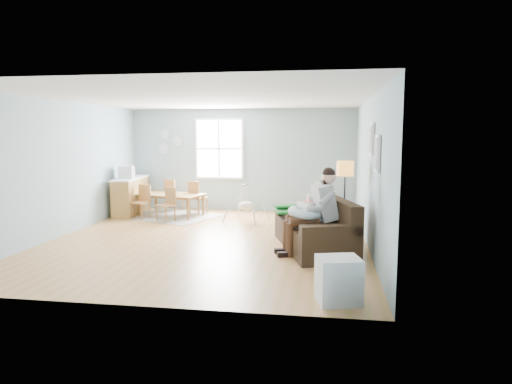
% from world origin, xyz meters
% --- Properties ---
extents(room, '(8.40, 9.40, 3.90)m').
position_xyz_m(room, '(0.00, 0.00, 2.42)').
color(room, '#AB7F3C').
extents(window, '(1.32, 0.08, 1.62)m').
position_xyz_m(window, '(-0.60, 3.46, 1.65)').
color(window, white).
rests_on(window, room).
extents(pictures, '(0.05, 1.34, 0.74)m').
position_xyz_m(pictures, '(2.97, -1.05, 1.85)').
color(pictures, white).
rests_on(pictures, room).
extents(wall_plates, '(0.67, 0.02, 0.66)m').
position_xyz_m(wall_plates, '(-2.00, 3.47, 1.83)').
color(wall_plates, '#90A0AD').
rests_on(wall_plates, room).
extents(sofa, '(1.60, 2.47, 0.93)m').
position_xyz_m(sofa, '(2.09, -0.40, 0.33)').
color(sofa, black).
rests_on(sofa, room).
extents(green_throw, '(1.19, 1.07, 0.04)m').
position_xyz_m(green_throw, '(1.79, 0.31, 0.59)').
color(green_throw, '#16611B').
rests_on(green_throw, sofa).
extents(beige_pillow, '(0.26, 0.56, 0.54)m').
position_xyz_m(beige_pillow, '(2.15, 0.24, 0.83)').
color(beige_pillow, beige).
rests_on(beige_pillow, sofa).
extents(father, '(1.10, 0.71, 1.48)m').
position_xyz_m(father, '(2.05, -0.75, 0.79)').
color(father, '#9A9A9D').
rests_on(father, sofa).
extents(nursing_pillow, '(0.68, 0.67, 0.23)m').
position_xyz_m(nursing_pillow, '(1.88, -0.80, 0.71)').
color(nursing_pillow, silver).
rests_on(nursing_pillow, father).
extents(infant, '(0.31, 0.41, 0.15)m').
position_xyz_m(infant, '(1.86, -0.77, 0.81)').
color(infant, silver).
rests_on(infant, nursing_pillow).
extents(toddler, '(0.60, 0.36, 0.91)m').
position_xyz_m(toddler, '(1.95, -0.22, 0.78)').
color(toddler, white).
rests_on(toddler, sofa).
extents(floor_lamp, '(0.31, 0.31, 1.54)m').
position_xyz_m(floor_lamp, '(2.57, 0.12, 1.28)').
color(floor_lamp, black).
rests_on(floor_lamp, room).
extents(storage_cube, '(0.60, 0.55, 0.56)m').
position_xyz_m(storage_cube, '(2.39, -3.01, 0.28)').
color(storage_cube, silver).
rests_on(storage_cube, room).
extents(rug, '(2.67, 2.38, 0.01)m').
position_xyz_m(rug, '(-1.60, 2.35, 0.01)').
color(rug, '#9E9A90').
rests_on(rug, room).
extents(dining_table, '(1.75, 1.25, 0.56)m').
position_xyz_m(dining_table, '(-1.60, 2.35, 0.28)').
color(dining_table, brown).
rests_on(dining_table, rug).
extents(chair_sw, '(0.46, 0.46, 0.81)m').
position_xyz_m(chair_sw, '(-2.18, 1.99, 0.45)').
color(chair_sw, brown).
rests_on(chair_sw, rug).
extents(chair_se, '(0.49, 0.49, 0.80)m').
position_xyz_m(chair_se, '(-1.43, 1.69, 0.44)').
color(chair_se, brown).
rests_on(chair_se, rug).
extents(chair_nw, '(0.52, 0.52, 0.86)m').
position_xyz_m(chair_nw, '(-1.77, 3.00, 0.48)').
color(chair_nw, brown).
rests_on(chair_nw, rug).
extents(chair_ne, '(0.52, 0.52, 0.85)m').
position_xyz_m(chair_ne, '(-1.03, 2.71, 0.48)').
color(chair_ne, brown).
rests_on(chair_ne, rug).
extents(counter, '(0.65, 1.72, 0.94)m').
position_xyz_m(counter, '(-2.70, 2.50, 0.48)').
color(counter, brown).
rests_on(counter, room).
extents(monitor, '(0.37, 0.36, 0.31)m').
position_xyz_m(monitor, '(-2.66, 2.18, 1.10)').
color(monitor, silver).
rests_on(monitor, counter).
extents(baby_swing, '(1.04, 1.06, 0.88)m').
position_xyz_m(baby_swing, '(0.40, 1.91, 0.39)').
color(baby_swing, silver).
rests_on(baby_swing, room).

